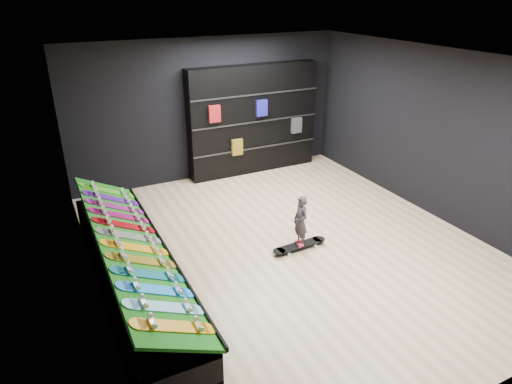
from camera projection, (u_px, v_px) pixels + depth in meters
name	position (u px, v px, depth m)	size (l,w,h in m)	color
floor	(288.00, 246.00, 7.55)	(6.00, 7.00, 0.01)	beige
ceiling	(295.00, 59.00, 6.31)	(6.00, 7.00, 0.01)	white
wall_back	(208.00, 110.00, 9.78)	(6.00, 0.02, 3.00)	black
wall_front	(490.00, 284.00, 4.08)	(6.00, 0.02, 3.00)	black
wall_left	(85.00, 198.00, 5.71)	(0.02, 7.00, 3.00)	black
wall_right	(436.00, 135.00, 8.15)	(0.02, 7.00, 3.00)	black
display_rack	(132.00, 273.00, 6.41)	(0.90, 4.50, 0.50)	black
turf_ramp	(132.00, 244.00, 6.24)	(1.00, 4.50, 0.04)	#10590E
back_shelving	(253.00, 120.00, 10.16)	(3.01, 0.35, 2.40)	black
floor_skateboard	(299.00, 247.00, 7.43)	(0.98, 0.22, 0.09)	black
child	(300.00, 231.00, 7.31)	(0.19, 0.14, 0.51)	black
display_board_0	(174.00, 326.00, 4.68)	(0.98, 0.22, 0.09)	yellow
display_board_1	(165.00, 307.00, 4.96)	(0.98, 0.22, 0.09)	#0CB2E5
display_board_2	(156.00, 290.00, 5.25)	(0.98, 0.22, 0.09)	blue
display_board_3	(149.00, 274.00, 5.53)	(0.98, 0.22, 0.09)	#0C8C99
display_board_4	(142.00, 260.00, 5.81)	(0.98, 0.22, 0.09)	yellow
display_board_5	(136.00, 248.00, 6.09)	(0.98, 0.22, 0.09)	orange
display_board_6	(130.00, 236.00, 6.37)	(0.98, 0.22, 0.09)	black
display_board_7	(125.00, 225.00, 6.65)	(0.98, 0.22, 0.09)	red
display_board_8	(120.00, 216.00, 6.94)	(0.98, 0.22, 0.09)	#E5198C
display_board_9	(115.00, 207.00, 7.22)	(0.98, 0.22, 0.09)	#2626BF
display_board_10	(111.00, 198.00, 7.50)	(0.98, 0.22, 0.09)	purple
display_board_11	(108.00, 191.00, 7.78)	(0.98, 0.22, 0.09)	green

